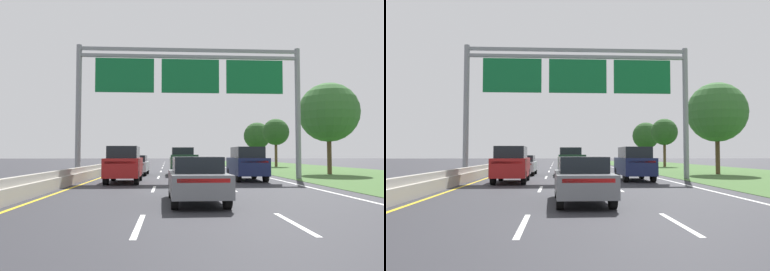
% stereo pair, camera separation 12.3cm
% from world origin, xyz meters
% --- Properties ---
extents(ground_plane, '(220.00, 220.00, 0.00)m').
position_xyz_m(ground_plane, '(0.00, 35.00, 0.00)').
color(ground_plane, '#2B2B30').
extents(lane_striping, '(11.96, 106.00, 0.01)m').
position_xyz_m(lane_striping, '(0.00, 34.54, 0.00)').
color(lane_striping, white).
rests_on(lane_striping, ground).
extents(grass_verge_right, '(14.00, 110.00, 0.02)m').
position_xyz_m(grass_verge_right, '(13.95, 35.00, 0.01)').
color(grass_verge_right, '#3D602D').
rests_on(grass_verge_right, ground).
extents(median_barrier_concrete, '(0.60, 110.00, 0.85)m').
position_xyz_m(median_barrier_concrete, '(-6.60, 35.00, 0.35)').
color(median_barrier_concrete, '#A8A399').
rests_on(median_barrier_concrete, ground).
extents(overhead_sign_gantry, '(15.06, 0.42, 8.89)m').
position_xyz_m(overhead_sign_gantry, '(0.30, 26.28, 6.37)').
color(overhead_sign_gantry, gray).
rests_on(overhead_sign_gantry, ground).
extents(pickup_truck_darkgreen, '(2.07, 5.42, 2.20)m').
position_xyz_m(pickup_truck_darkgreen, '(0.02, 31.46, 1.07)').
color(pickup_truck_darkgreen, '#193D23').
rests_on(pickup_truck_darkgreen, ground).
extents(car_red_left_lane_suv, '(1.98, 4.73, 2.11)m').
position_xyz_m(car_red_left_lane_suv, '(-3.72, 23.62, 1.10)').
color(car_red_left_lane_suv, maroon).
rests_on(car_red_left_lane_suv, ground).
extents(car_silver_left_lane_sedan, '(1.87, 4.42, 1.57)m').
position_xyz_m(car_silver_left_lane_sedan, '(-3.69, 31.52, 0.82)').
color(car_silver_left_lane_sedan, '#B2B5BA').
rests_on(car_silver_left_lane_sedan, ground).
extents(car_navy_right_lane_suv, '(1.95, 4.72, 2.11)m').
position_xyz_m(car_navy_right_lane_suv, '(3.82, 25.05, 1.10)').
color(car_navy_right_lane_suv, '#161E47').
rests_on(car_navy_right_lane_suv, ground).
extents(car_grey_centre_lane_sedan, '(1.91, 4.44, 1.57)m').
position_xyz_m(car_grey_centre_lane_sedan, '(-0.20, 14.42, 0.82)').
color(car_grey_centre_lane_sedan, slate).
rests_on(car_grey_centre_lane_sedan, ground).
extents(roadside_tree_mid, '(4.93, 4.93, 7.61)m').
position_xyz_m(roadside_tree_mid, '(12.19, 31.73, 5.13)').
color(roadside_tree_mid, '#4C3823').
rests_on(roadside_tree_mid, ground).
extents(roadside_tree_far, '(3.48, 3.48, 6.32)m').
position_xyz_m(roadside_tree_far, '(12.99, 49.71, 4.55)').
color(roadside_tree_far, '#4C3823').
rests_on(roadside_tree_far, ground).
extents(roadside_tree_distant, '(4.71, 4.71, 7.27)m').
position_xyz_m(roadside_tree_distant, '(14.58, 66.60, 4.90)').
color(roadside_tree_distant, '#4C3823').
rests_on(roadside_tree_distant, ground).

